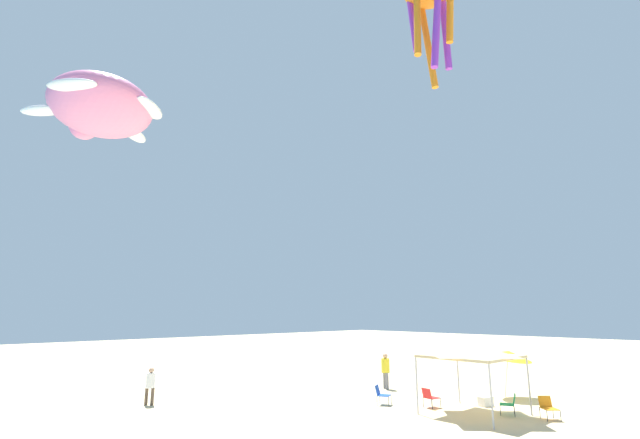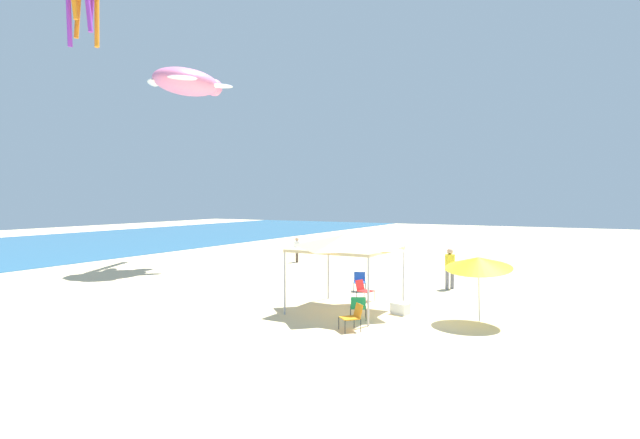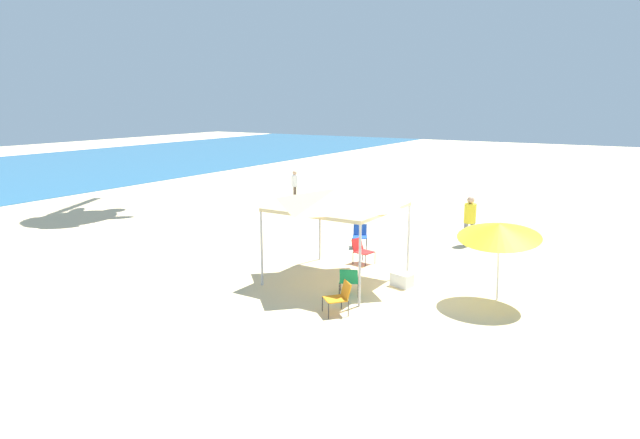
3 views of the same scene
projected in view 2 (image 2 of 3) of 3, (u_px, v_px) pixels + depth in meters
The scene contains 11 objects.
ground at pixel (396, 317), 17.48m from camera, with size 120.00×120.00×0.10m, color beige.
canopy_tent at pixel (346, 242), 18.08m from camera, with size 3.29×3.34×2.81m.
beach_umbrella at pixel (478, 263), 16.27m from camera, with size 2.18×2.15×2.36m.
folding_chair_left_of_tent at pixel (363, 289), 19.95m from camera, with size 0.63×0.71×0.82m.
folding_chair_right_of_tent at pixel (353, 315), 15.46m from camera, with size 0.81×0.80×0.82m.
folding_chair_facing_ocean at pixel (360, 280), 22.06m from camera, with size 0.78×0.73×0.82m.
folding_chair_near_cooler at pixel (358, 306), 16.79m from camera, with size 0.78×0.73×0.82m.
cooler_box at pixel (400, 308), 17.65m from camera, with size 0.56×0.70×0.40m.
person_watching_sky at pixel (450, 265), 22.48m from camera, with size 0.45×0.44×1.85m.
person_near_umbrella at pixel (297, 248), 31.87m from camera, with size 0.38×0.38×1.59m.
kite_turtle_pink at pixel (188, 82), 29.45m from camera, with size 5.12×4.58×1.79m.
Camera 2 is at (-16.43, -6.09, 4.10)m, focal length 28.06 mm.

